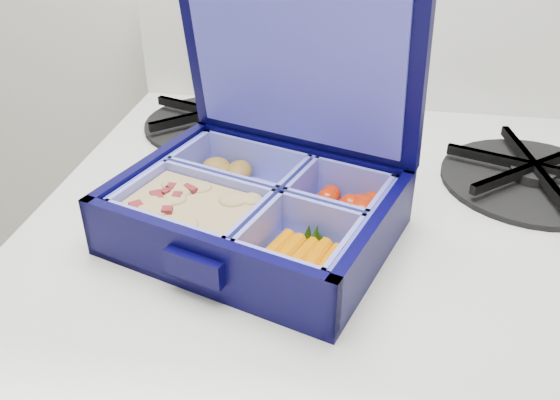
# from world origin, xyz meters

# --- Properties ---
(bento_box) EXTENTS (0.28, 0.25, 0.06)m
(bento_box) POSITION_xyz_m (0.56, 1.59, 1.02)
(bento_box) COLOR #04022F
(bento_box) RESTS_ON stove
(burner_grate) EXTENTS (0.24, 0.24, 0.03)m
(burner_grate) POSITION_xyz_m (0.83, 1.74, 1.01)
(burner_grate) COLOR black
(burner_grate) RESTS_ON stove
(burner_grate_rear) EXTENTS (0.22, 0.22, 0.02)m
(burner_grate_rear) POSITION_xyz_m (0.46, 1.82, 1.00)
(burner_grate_rear) COLOR black
(burner_grate_rear) RESTS_ON stove
(fork) EXTENTS (0.11, 0.16, 0.01)m
(fork) POSITION_xyz_m (0.64, 1.74, 1.00)
(fork) COLOR #BBBBBB
(fork) RESTS_ON stove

